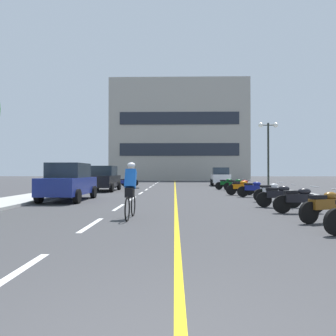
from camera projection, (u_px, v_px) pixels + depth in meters
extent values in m
plane|color=#38383A|center=(172.00, 190.00, 23.07)|extent=(140.00, 140.00, 0.00)
cube|color=#A8A8A3|center=(88.00, 187.00, 26.22)|extent=(2.40, 72.00, 0.12)
cube|color=#A8A8A3|center=(258.00, 188.00, 25.92)|extent=(2.40, 72.00, 0.12)
cube|color=silver|center=(11.00, 276.00, 4.12)|extent=(0.14, 2.20, 0.01)
cube|color=silver|center=(91.00, 225.00, 8.12)|extent=(0.14, 2.20, 0.01)
cube|color=silver|center=(119.00, 207.00, 12.12)|extent=(0.14, 2.20, 0.01)
cube|color=silver|center=(133.00, 198.00, 16.11)|extent=(0.14, 2.20, 0.01)
cube|color=silver|center=(141.00, 193.00, 20.11)|extent=(0.14, 2.20, 0.01)
cube|color=silver|center=(146.00, 190.00, 24.11)|extent=(0.14, 2.20, 0.01)
cube|color=silver|center=(150.00, 187.00, 28.11)|extent=(0.14, 2.20, 0.01)
cube|color=silver|center=(153.00, 185.00, 32.11)|extent=(0.14, 2.20, 0.01)
cube|color=silver|center=(156.00, 184.00, 36.11)|extent=(0.14, 2.20, 0.01)
cube|color=silver|center=(158.00, 182.00, 40.11)|extent=(0.14, 2.20, 0.01)
cube|color=silver|center=(159.00, 181.00, 44.11)|extent=(0.14, 2.20, 0.01)
cube|color=silver|center=(160.00, 181.00, 48.11)|extent=(0.14, 2.20, 0.01)
cube|color=gold|center=(175.00, 188.00, 26.06)|extent=(0.12, 66.00, 0.01)
cube|color=#9E998E|center=(179.00, 132.00, 51.42)|extent=(21.79, 8.56, 16.01)
cube|color=#1E232D|center=(179.00, 149.00, 47.05)|extent=(18.31, 0.10, 1.92)
cube|color=#1E232D|center=(179.00, 118.00, 47.11)|extent=(18.31, 0.10, 1.92)
cylinder|color=black|center=(268.00, 156.00, 22.71)|extent=(0.14, 0.14, 4.89)
cylinder|color=black|center=(268.00, 125.00, 22.73)|extent=(1.10, 0.08, 0.08)
sphere|color=white|center=(261.00, 125.00, 22.74)|extent=(0.36, 0.36, 0.36)
sphere|color=white|center=(276.00, 125.00, 22.72)|extent=(0.36, 0.36, 0.36)
cylinder|color=black|center=(62.00, 192.00, 16.37)|extent=(0.23, 0.64, 0.64)
cylinder|color=black|center=(93.00, 192.00, 16.35)|extent=(0.23, 0.64, 0.64)
cylinder|color=black|center=(39.00, 196.00, 13.57)|extent=(0.23, 0.64, 0.64)
cylinder|color=black|center=(77.00, 196.00, 13.55)|extent=(0.23, 0.64, 0.64)
cube|color=navy|center=(69.00, 186.00, 14.96)|extent=(1.73, 4.21, 0.80)
cube|color=#1E2833|center=(69.00, 170.00, 14.97)|extent=(1.58, 2.21, 0.70)
cylinder|color=black|center=(97.00, 186.00, 23.78)|extent=(0.22, 0.64, 0.64)
cylinder|color=black|center=(119.00, 186.00, 23.75)|extent=(0.22, 0.64, 0.64)
cylinder|color=black|center=(87.00, 188.00, 20.99)|extent=(0.22, 0.64, 0.64)
cylinder|color=black|center=(112.00, 188.00, 20.95)|extent=(0.22, 0.64, 0.64)
cube|color=black|center=(104.00, 181.00, 22.37)|extent=(1.70, 4.20, 0.80)
cube|color=#1E2833|center=(104.00, 171.00, 22.38)|extent=(1.56, 2.20, 0.70)
cylinder|color=black|center=(211.00, 182.00, 32.53)|extent=(0.27, 0.66, 0.64)
cylinder|color=black|center=(228.00, 182.00, 32.36)|extent=(0.27, 0.66, 0.64)
cylinder|color=black|center=(213.00, 183.00, 29.75)|extent=(0.27, 0.66, 0.64)
cylinder|color=black|center=(230.00, 183.00, 29.58)|extent=(0.27, 0.66, 0.64)
cube|color=silver|center=(220.00, 178.00, 31.06)|extent=(2.03, 4.32, 0.80)
cube|color=#1E2833|center=(220.00, 171.00, 31.07)|extent=(1.73, 2.32, 0.70)
cylinder|color=black|center=(336.00, 222.00, 6.73)|extent=(0.61, 0.24, 0.60)
cylinder|color=black|center=(309.00, 213.00, 8.26)|extent=(0.60, 0.30, 0.60)
cube|color=brown|center=(325.00, 204.00, 8.44)|extent=(0.94, 0.57, 0.28)
ellipsoid|color=brown|center=(330.00, 196.00, 8.51)|extent=(0.50, 0.37, 0.22)
cube|color=black|center=(318.00, 197.00, 8.37)|extent=(0.50, 0.37, 0.10)
cylinder|color=black|center=(315.00, 205.00, 10.34)|extent=(0.60, 0.10, 0.60)
cylinder|color=black|center=(282.00, 204.00, 10.35)|extent=(0.60, 0.10, 0.60)
cube|color=black|center=(298.00, 198.00, 10.35)|extent=(0.90, 0.29, 0.28)
ellipsoid|color=black|center=(304.00, 191.00, 10.35)|extent=(0.44, 0.24, 0.22)
cube|color=black|center=(291.00, 192.00, 10.35)|extent=(0.44, 0.24, 0.10)
cylinder|color=silver|center=(315.00, 187.00, 10.34)|extent=(0.03, 0.60, 0.03)
cylinder|color=black|center=(293.00, 200.00, 11.94)|extent=(0.61, 0.19, 0.60)
cylinder|color=black|center=(264.00, 200.00, 12.14)|extent=(0.61, 0.19, 0.60)
cube|color=black|center=(278.00, 194.00, 12.04)|extent=(0.93, 0.42, 0.28)
ellipsoid|color=black|center=(284.00, 189.00, 12.01)|extent=(0.47, 0.31, 0.22)
cube|color=black|center=(272.00, 189.00, 12.09)|extent=(0.47, 0.31, 0.10)
cylinder|color=silver|center=(293.00, 185.00, 11.95)|extent=(0.12, 0.60, 0.03)
cylinder|color=black|center=(281.00, 195.00, 14.53)|extent=(0.61, 0.24, 0.60)
cylinder|color=black|center=(260.00, 195.00, 14.29)|extent=(0.61, 0.24, 0.60)
cube|color=#B2B2B7|center=(270.00, 191.00, 14.41)|extent=(0.94, 0.49, 0.28)
ellipsoid|color=#B2B2B7|center=(274.00, 186.00, 14.46)|extent=(0.49, 0.34, 0.22)
cube|color=black|center=(265.00, 186.00, 14.36)|extent=(0.49, 0.34, 0.10)
cylinder|color=silver|center=(281.00, 182.00, 14.54)|extent=(0.17, 0.59, 0.03)
cylinder|color=black|center=(263.00, 192.00, 16.79)|extent=(0.61, 0.18, 0.60)
cylinder|color=black|center=(243.00, 192.00, 16.96)|extent=(0.61, 0.18, 0.60)
cube|color=navy|center=(253.00, 188.00, 16.87)|extent=(0.93, 0.40, 0.28)
ellipsoid|color=navy|center=(257.00, 184.00, 16.85)|extent=(0.47, 0.30, 0.22)
cube|color=black|center=(248.00, 184.00, 16.92)|extent=(0.47, 0.30, 0.10)
cylinder|color=silver|center=(263.00, 181.00, 16.79)|extent=(0.11, 0.60, 0.03)
cylinder|color=black|center=(249.00, 190.00, 18.43)|extent=(0.60, 0.13, 0.60)
cylinder|color=black|center=(231.00, 190.00, 18.39)|extent=(0.60, 0.13, 0.60)
cube|color=orange|center=(240.00, 186.00, 18.41)|extent=(0.91, 0.33, 0.28)
ellipsoid|color=orange|center=(243.00, 183.00, 18.42)|extent=(0.45, 0.27, 0.22)
cube|color=black|center=(236.00, 183.00, 18.40)|extent=(0.45, 0.27, 0.10)
cylinder|color=silver|center=(249.00, 180.00, 18.43)|extent=(0.06, 0.60, 0.03)
cylinder|color=black|center=(250.00, 188.00, 20.36)|extent=(0.61, 0.18, 0.60)
cylinder|color=black|center=(233.00, 188.00, 20.54)|extent=(0.61, 0.18, 0.60)
cube|color=maroon|center=(242.00, 185.00, 20.45)|extent=(0.93, 0.40, 0.28)
ellipsoid|color=maroon|center=(245.00, 182.00, 20.42)|extent=(0.47, 0.30, 0.22)
cube|color=black|center=(238.00, 182.00, 20.50)|extent=(0.47, 0.30, 0.10)
cylinder|color=silver|center=(250.00, 179.00, 20.37)|extent=(0.11, 0.60, 0.03)
cylinder|color=black|center=(243.00, 187.00, 22.20)|extent=(0.60, 0.28, 0.60)
cylinder|color=black|center=(228.00, 187.00, 22.56)|extent=(0.60, 0.28, 0.60)
cube|color=#0C4C19|center=(235.00, 184.00, 22.38)|extent=(0.94, 0.54, 0.28)
ellipsoid|color=#0C4C19|center=(238.00, 181.00, 22.32)|extent=(0.49, 0.36, 0.22)
cube|color=black|center=(232.00, 181.00, 22.46)|extent=(0.49, 0.36, 0.10)
cylinder|color=silver|center=(243.00, 179.00, 22.20)|extent=(0.21, 0.58, 0.03)
cylinder|color=black|center=(233.00, 186.00, 23.81)|extent=(0.61, 0.16, 0.60)
cylinder|color=black|center=(219.00, 186.00, 23.94)|extent=(0.61, 0.16, 0.60)
cube|color=#0C4C19|center=(226.00, 183.00, 23.88)|extent=(0.92, 0.37, 0.28)
ellipsoid|color=#0C4C19|center=(229.00, 180.00, 23.86)|extent=(0.46, 0.28, 0.22)
cube|color=black|center=(223.00, 180.00, 23.91)|extent=(0.46, 0.28, 0.10)
cylinder|color=silver|center=(233.00, 178.00, 23.82)|extent=(0.09, 0.60, 0.03)
cylinder|color=black|center=(115.00, 184.00, 27.10)|extent=(0.60, 0.26, 0.60)
cylinder|color=black|center=(126.00, 184.00, 26.77)|extent=(0.60, 0.26, 0.60)
cube|color=navy|center=(121.00, 182.00, 26.94)|extent=(0.94, 0.52, 0.28)
ellipsoid|color=navy|center=(119.00, 179.00, 27.00)|extent=(0.49, 0.35, 0.22)
cube|color=black|center=(123.00, 179.00, 26.86)|extent=(0.49, 0.35, 0.10)
cylinder|color=silver|center=(115.00, 177.00, 27.10)|extent=(0.20, 0.58, 0.03)
cylinder|color=black|center=(124.00, 183.00, 29.95)|extent=(0.61, 0.25, 0.60)
cylinder|color=black|center=(135.00, 183.00, 30.22)|extent=(0.61, 0.25, 0.60)
cube|color=#B2B2B7|center=(130.00, 181.00, 30.09)|extent=(0.94, 0.51, 0.28)
ellipsoid|color=#B2B2B7|center=(128.00, 178.00, 30.04)|extent=(0.49, 0.35, 0.22)
cube|color=black|center=(132.00, 179.00, 30.15)|extent=(0.49, 0.35, 0.10)
cylinder|color=silver|center=(124.00, 177.00, 29.96)|extent=(0.19, 0.59, 0.03)
cylinder|color=black|center=(125.00, 182.00, 32.06)|extent=(0.61, 0.17, 0.60)
cylinder|color=black|center=(135.00, 182.00, 31.90)|extent=(0.61, 0.17, 0.60)
cube|color=navy|center=(130.00, 180.00, 31.98)|extent=(0.93, 0.39, 0.28)
ellipsoid|color=navy|center=(128.00, 178.00, 32.01)|extent=(0.47, 0.29, 0.22)
cube|color=black|center=(133.00, 178.00, 31.95)|extent=(0.47, 0.29, 0.10)
cylinder|color=silver|center=(125.00, 176.00, 32.07)|extent=(0.10, 0.60, 0.03)
torus|color=black|center=(133.00, 205.00, 9.77)|extent=(0.06, 0.72, 0.72)
torus|color=black|center=(127.00, 209.00, 8.72)|extent=(0.06, 0.72, 0.72)
cylinder|color=black|center=(130.00, 197.00, 9.22)|extent=(0.06, 0.95, 0.04)
cube|color=black|center=(129.00, 190.00, 9.07)|extent=(0.10, 0.20, 0.06)
cylinder|color=black|center=(133.00, 188.00, 9.67)|extent=(0.42, 0.04, 0.03)
cube|color=black|center=(130.00, 192.00, 9.12)|extent=(0.25, 0.37, 0.28)
cube|color=blue|center=(131.00, 179.00, 9.28)|extent=(0.33, 0.46, 0.61)
sphere|color=beige|center=(131.00, 167.00, 9.41)|extent=(0.20, 0.20, 0.20)
ellipsoid|color=white|center=(131.00, 165.00, 9.41)|extent=(0.24, 0.26, 0.16)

